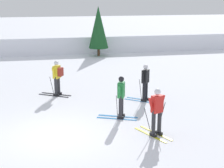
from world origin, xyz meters
TOP-DOWN VIEW (x-y plane):
  - ground_plane at (0.00, 0.00)m, footprint 120.00×120.00m
  - far_snow_ridge at (0.00, 19.06)m, footprint 80.00×6.23m
  - skier_red at (3.49, -0.65)m, footprint 1.01×1.61m
  - skier_black at (4.22, 3.22)m, footprint 1.49×1.27m
  - skier_yellow at (0.34, 4.85)m, footprint 1.56×1.15m
  - skier_green at (2.66, 1.27)m, footprint 1.62×0.97m
  - conifer_far_left at (3.93, 14.98)m, footprint 1.53×1.53m

SIDE VIEW (x-z plane):
  - ground_plane at x=0.00m, z-range 0.00..0.00m
  - far_snow_ridge at x=0.00m, z-range 0.00..1.35m
  - skier_red at x=3.49m, z-range 0.06..1.77m
  - skier_green at x=2.66m, z-range 0.06..1.77m
  - skier_black at x=4.22m, z-range 0.06..1.77m
  - skier_yellow at x=0.34m, z-range 0.10..1.81m
  - conifer_far_left at x=3.93m, z-range 0.31..4.15m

